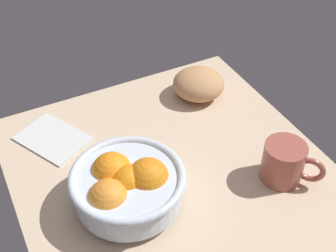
{
  "coord_description": "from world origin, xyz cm",
  "views": [
    {
      "loc": [
        -59.6,
        31.58,
        72.02
      ],
      "look_at": [
        8.59,
        -3.14,
        5.0
      ],
      "focal_mm": 48.85,
      "sensor_mm": 36.0,
      "label": 1
    }
  ],
  "objects_px": {
    "bread_loaf": "(199,84)",
    "mug": "(285,163)",
    "fruit_bowl": "(127,185)",
    "napkin_folded": "(53,138)"
  },
  "relations": [
    {
      "from": "bread_loaf",
      "to": "mug",
      "type": "bearing_deg",
      "value": -177.32
    },
    {
      "from": "mug",
      "to": "bread_loaf",
      "type": "bearing_deg",
      "value": 2.68
    },
    {
      "from": "mug",
      "to": "napkin_folded",
      "type": "bearing_deg",
      "value": 49.9
    },
    {
      "from": "fruit_bowl",
      "to": "napkin_folded",
      "type": "distance_m",
      "value": 0.27
    },
    {
      "from": "napkin_folded",
      "to": "mug",
      "type": "bearing_deg",
      "value": -130.1
    },
    {
      "from": "bread_loaf",
      "to": "mug",
      "type": "xyz_separation_m",
      "value": [
        -0.33,
        -0.02,
        0.01
      ]
    },
    {
      "from": "bread_loaf",
      "to": "mug",
      "type": "distance_m",
      "value": 0.33
    },
    {
      "from": "fruit_bowl",
      "to": "mug",
      "type": "height_order",
      "value": "fruit_bowl"
    },
    {
      "from": "bread_loaf",
      "to": "napkin_folded",
      "type": "bearing_deg",
      "value": 88.91
    },
    {
      "from": "napkin_folded",
      "to": "mug",
      "type": "height_order",
      "value": "mug"
    }
  ]
}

